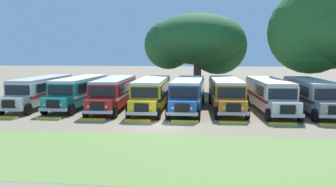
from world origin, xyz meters
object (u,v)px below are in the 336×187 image
object	(u,v)px
parked_bus_slot_3	(152,92)
broad_shade_tree	(199,42)
parked_bus_slot_2	(114,91)
parked_bus_slot_1	(80,90)
parked_bus_slot_7	(311,94)
parked_bus_slot_6	(269,93)
parked_bus_slot_4	(188,92)
parked_bus_slot_5	(226,92)
parked_bus_slot_0	(41,90)

from	to	relation	value
parked_bus_slot_3	broad_shade_tree	size ratio (longest dim) A/B	0.81
parked_bus_slot_2	broad_shade_tree	bearing A→B (deg)	147.64
parked_bus_slot_1	parked_bus_slot_7	distance (m)	21.51
parked_bus_slot_1	parked_bus_slot_3	bearing A→B (deg)	83.84
parked_bus_slot_6	broad_shade_tree	world-z (taller)	broad_shade_tree
parked_bus_slot_6	parked_bus_slot_7	world-z (taller)	same
parked_bus_slot_4	broad_shade_tree	distance (m)	14.25
parked_bus_slot_5	broad_shade_tree	bearing A→B (deg)	-170.45
parked_bus_slot_1	parked_bus_slot_4	world-z (taller)	same
parked_bus_slot_7	broad_shade_tree	bearing A→B (deg)	-142.93
parked_bus_slot_1	parked_bus_slot_4	xyz separation A→B (m)	(10.61, -0.74, 0.00)
parked_bus_slot_0	parked_bus_slot_4	world-z (taller)	same
parked_bus_slot_1	parked_bus_slot_7	world-z (taller)	same
parked_bus_slot_4	parked_bus_slot_5	world-z (taller)	same
parked_bus_slot_4	parked_bus_slot_6	size ratio (longest dim) A/B	1.00
parked_bus_slot_1	broad_shade_tree	world-z (taller)	broad_shade_tree
parked_bus_slot_5	parked_bus_slot_7	world-z (taller)	same
parked_bus_slot_3	parked_bus_slot_5	xyz separation A→B (m)	(6.77, 0.71, 0.00)
parked_bus_slot_2	parked_bus_slot_3	world-z (taller)	same
parked_bus_slot_3	parked_bus_slot_5	bearing A→B (deg)	94.97
parked_bus_slot_2	parked_bus_slot_6	world-z (taller)	same
parked_bus_slot_1	broad_shade_tree	xyz separation A→B (m)	(11.30, 12.56, 5.06)
parked_bus_slot_1	parked_bus_slot_4	bearing A→B (deg)	86.86
parked_bus_slot_4	parked_bus_slot_6	xyz separation A→B (m)	(7.25, 0.10, 0.00)
parked_bus_slot_4	parked_bus_slot_5	distance (m)	3.47
parked_bus_slot_3	parked_bus_slot_6	distance (m)	10.61
parked_bus_slot_3	parked_bus_slot_2	bearing A→B (deg)	-93.93
parked_bus_slot_2	parked_bus_slot_5	xyz separation A→B (m)	(10.42, 0.53, 0.00)
parked_bus_slot_0	parked_bus_slot_5	xyz separation A→B (m)	(17.83, 0.14, 0.00)
parked_bus_slot_1	parked_bus_slot_2	world-z (taller)	same
parked_bus_slot_6	broad_shade_tree	distance (m)	15.59
parked_bus_slot_1	parked_bus_slot_3	xyz separation A→B (m)	(7.26, -0.89, 0.00)
parked_bus_slot_2	parked_bus_slot_3	size ratio (longest dim) A/B	1.00
parked_bus_slot_5	parked_bus_slot_7	size ratio (longest dim) A/B	1.00
parked_bus_slot_6	broad_shade_tree	bearing A→B (deg)	-156.58
broad_shade_tree	parked_bus_slot_7	bearing A→B (deg)	-51.96
parked_bus_slot_4	parked_bus_slot_1	bearing A→B (deg)	-92.23
parked_bus_slot_1	parked_bus_slot_3	size ratio (longest dim) A/B	1.00
parked_bus_slot_1	parked_bus_slot_2	bearing A→B (deg)	79.77
parked_bus_slot_5	parked_bus_slot_6	bearing A→B (deg)	80.55
parked_bus_slot_0	parked_bus_slot_6	bearing A→B (deg)	88.35
parked_bus_slot_7	broad_shade_tree	world-z (taller)	broad_shade_tree
parked_bus_slot_7	parked_bus_slot_4	bearing A→B (deg)	-89.61
parked_bus_slot_4	broad_shade_tree	size ratio (longest dim) A/B	0.82
parked_bus_slot_6	parked_bus_slot_7	size ratio (longest dim) A/B	1.00
parked_bus_slot_1	parked_bus_slot_2	distance (m)	3.68
parked_bus_slot_7	parked_bus_slot_2	bearing A→B (deg)	-90.24
parked_bus_slot_3	broad_shade_tree	bearing A→B (deg)	162.26
parked_bus_slot_1	parked_bus_slot_5	bearing A→B (deg)	90.11
parked_bus_slot_0	parked_bus_slot_1	world-z (taller)	same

